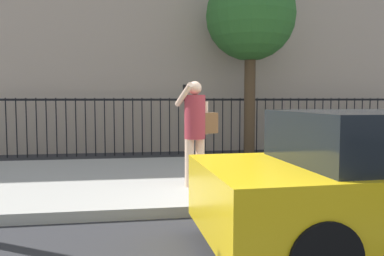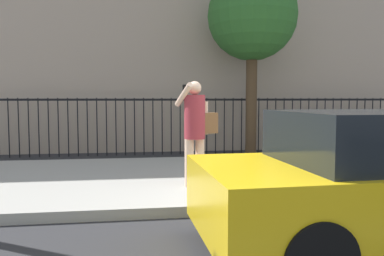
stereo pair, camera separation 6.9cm
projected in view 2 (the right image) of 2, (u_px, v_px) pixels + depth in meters
name	position (u px, v px, depth m)	size (l,w,h in m)	color
ground_plane	(292.00, 213.00, 5.38)	(60.00, 60.00, 0.00)	#28282B
sidewalk	(247.00, 176.00, 7.55)	(28.00, 4.40, 0.15)	#9E9B93
building_facade	(197.00, 0.00, 13.40)	(28.00, 4.00, 9.91)	tan
iron_fence	(211.00, 118.00, 11.13)	(12.03, 0.04, 1.60)	black
pedestrian_on_phone	(196.00, 125.00, 6.33)	(0.72, 0.54, 1.71)	beige
street_bench	(343.00, 138.00, 9.30)	(1.60, 0.45, 0.95)	brown
street_tree_near	(252.00, 17.00, 10.44)	(2.41, 2.41, 5.01)	#4C3823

